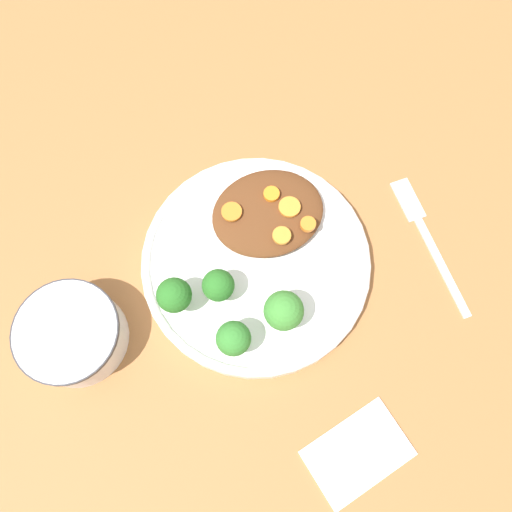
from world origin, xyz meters
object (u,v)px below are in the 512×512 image
(dip_bowl, at_px, (72,334))
(plate, at_px, (256,262))
(fork, at_px, (425,232))
(napkin, at_px, (358,453))

(dip_bowl, bearing_deg, plate, -175.04)
(plate, height_order, fork, plate)
(plate, distance_m, fork, 0.22)
(plate, relative_size, fork, 1.42)
(dip_bowl, height_order, napkin, dip_bowl)
(plate, distance_m, napkin, 0.24)
(fork, distance_m, napkin, 0.28)
(fork, bearing_deg, plate, 81.52)
(napkin, bearing_deg, dip_bowl, -40.33)
(plate, bearing_deg, dip_bowl, 4.96)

